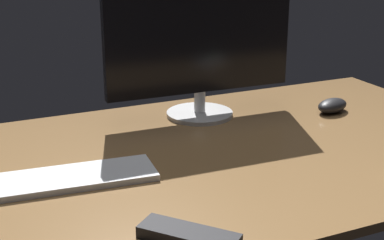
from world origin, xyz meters
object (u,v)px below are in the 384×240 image
(computer_mouse, at_px, (332,105))
(tv_remote, at_px, (189,236))
(monitor, at_px, (200,41))
(keyboard, at_px, (71,178))

(computer_mouse, distance_m, tv_remote, 0.81)
(tv_remote, bearing_deg, computer_mouse, 85.19)
(tv_remote, bearing_deg, monitor, 112.82)
(keyboard, bearing_deg, monitor, 38.53)
(keyboard, bearing_deg, computer_mouse, 16.38)
(keyboard, xyz_separation_m, tv_remote, (0.12, -0.32, 0.00))
(keyboard, height_order, tv_remote, tv_remote)
(computer_mouse, bearing_deg, tv_remote, -164.45)
(monitor, bearing_deg, keyboard, -145.12)
(monitor, distance_m, computer_mouse, 0.42)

